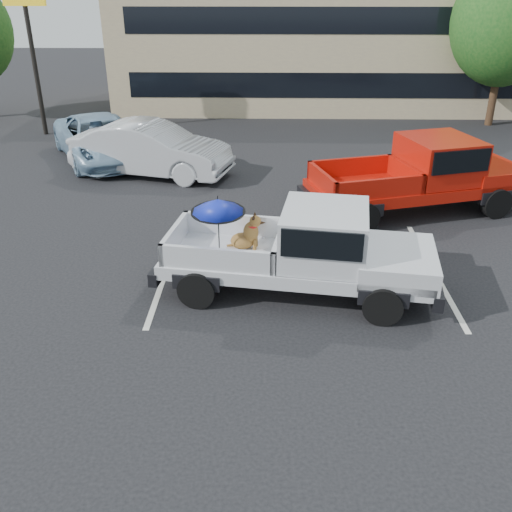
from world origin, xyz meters
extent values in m
plane|color=black|center=(0.00, 0.00, 0.00)|extent=(90.00, 90.00, 0.00)
cube|color=silver|center=(-3.00, 2.00, 0.00)|extent=(0.12, 5.00, 0.01)
cube|color=silver|center=(3.00, 2.00, 0.00)|extent=(0.12, 5.00, 0.01)
cube|color=#C9B386|center=(2.00, 21.00, 3.00)|extent=(20.00, 8.00, 6.00)
cube|color=black|center=(2.00, 17.02, 1.50)|extent=(18.00, 0.08, 1.10)
cube|color=black|center=(2.00, 17.02, 4.20)|extent=(18.00, 0.08, 1.10)
cylinder|color=black|center=(-10.00, 14.00, 3.00)|extent=(0.18, 0.18, 6.00)
cylinder|color=#332114|center=(9.00, 16.00, 1.36)|extent=(0.32, 0.32, 2.73)
ellipsoid|color=#154A17|center=(9.00, 16.00, 4.22)|extent=(4.46, 4.46, 5.13)
cylinder|color=#332114|center=(6.00, 24.00, 1.43)|extent=(0.32, 0.32, 2.86)
ellipsoid|color=#154A17|center=(6.00, 24.00, 4.42)|extent=(4.68, 4.68, 5.38)
cylinder|color=black|center=(-2.12, 0.40, 0.38)|extent=(0.79, 0.39, 0.76)
cylinder|color=black|center=(-1.84, 2.22, 0.38)|extent=(0.79, 0.39, 0.76)
cylinder|color=black|center=(1.44, -0.14, 0.38)|extent=(0.79, 0.39, 0.76)
cylinder|color=black|center=(1.72, 1.68, 0.38)|extent=(0.79, 0.39, 0.76)
cube|color=silver|center=(-0.15, 1.03, 0.67)|extent=(5.62, 2.71, 0.28)
cube|color=silver|center=(1.83, 0.73, 0.88)|extent=(1.77, 2.12, 0.46)
cube|color=black|center=(2.57, 0.62, 0.50)|extent=(0.49, 1.97, 0.30)
cube|color=black|center=(-2.87, 1.45, 0.50)|extent=(0.47, 1.96, 0.28)
cube|color=silver|center=(0.39, 0.95, 1.35)|extent=(1.91, 2.07, 1.05)
cube|color=black|center=(0.39, 0.95, 1.55)|extent=(1.78, 2.14, 0.55)
cube|color=black|center=(-1.59, 1.25, 0.73)|extent=(2.55, 2.17, 0.10)
cube|color=silver|center=(-1.45, 2.11, 1.03)|extent=(2.29, 0.45, 0.50)
cube|color=silver|center=(-1.72, 0.39, 1.03)|extent=(2.29, 0.45, 0.50)
cube|color=silver|center=(-2.67, 1.42, 1.03)|extent=(0.38, 1.83, 0.50)
cube|color=silver|center=(-0.50, 1.09, 1.03)|extent=(0.38, 1.83, 0.50)
ellipsoid|color=brown|center=(-1.26, 1.48, 0.95)|extent=(0.56, 0.49, 0.34)
cylinder|color=brown|center=(-1.00, 1.35, 0.91)|extent=(0.07, 0.07, 0.25)
cylinder|color=brown|center=(-0.98, 1.52, 0.91)|extent=(0.07, 0.07, 0.25)
ellipsoid|color=brown|center=(-1.08, 1.45, 1.16)|extent=(0.36, 0.33, 0.46)
cylinder|color=red|center=(-1.06, 1.45, 1.31)|extent=(0.22, 0.22, 0.04)
sphere|color=brown|center=(-0.99, 1.44, 1.41)|extent=(0.24, 0.24, 0.24)
cone|color=black|center=(-0.85, 1.42, 1.39)|extent=(0.18, 0.14, 0.12)
cone|color=black|center=(-1.02, 1.38, 1.54)|extent=(0.08, 0.08, 0.13)
cone|color=black|center=(-1.00, 1.50, 1.54)|extent=(0.08, 0.08, 0.13)
cylinder|color=brown|center=(-1.45, 1.51, 0.84)|extent=(0.30, 0.05, 0.10)
cylinder|color=black|center=(-1.73, 1.18, 1.31)|extent=(0.02, 0.10, 1.05)
cone|color=#1423B1|center=(-1.73, 1.18, 1.85)|extent=(1.10, 1.12, 0.36)
cylinder|color=black|center=(-1.73, 1.18, 2.01)|extent=(0.02, 0.02, 0.10)
cylinder|color=black|center=(-1.73, 1.18, 1.72)|extent=(1.10, 1.10, 0.09)
cylinder|color=black|center=(1.70, 4.10, 0.41)|extent=(0.88, 0.53, 0.83)
cylinder|color=black|center=(1.13, 6.02, 0.41)|extent=(0.88, 0.53, 0.83)
cylinder|color=black|center=(5.45, 5.21, 0.41)|extent=(0.88, 0.53, 0.83)
cylinder|color=black|center=(4.88, 7.13, 0.41)|extent=(0.88, 0.53, 0.83)
cube|color=#B21509|center=(3.34, 5.63, 0.73)|extent=(6.21, 3.66, 0.30)
cube|color=#B21509|center=(5.43, 6.24, 0.96)|extent=(2.15, 2.46, 0.50)
cube|color=black|center=(6.21, 6.47, 0.54)|extent=(0.81, 2.10, 0.33)
cube|color=black|center=(0.48, 4.78, 0.54)|extent=(0.79, 2.10, 0.30)
cube|color=#B21509|center=(3.91, 5.80, 1.47)|extent=(2.28, 2.42, 1.14)
cube|color=black|center=(3.91, 5.80, 1.68)|extent=(2.16, 2.48, 0.60)
cube|color=black|center=(1.83, 5.18, 0.79)|extent=(2.96, 2.62, 0.11)
cube|color=#B21509|center=(1.56, 6.09, 1.12)|extent=(2.43, 0.81, 0.54)
cube|color=#B21509|center=(2.10, 4.28, 1.12)|extent=(2.43, 0.81, 0.54)
cube|color=#B21509|center=(0.68, 4.85, 1.12)|extent=(0.67, 1.95, 0.54)
cube|color=#B21509|center=(2.98, 5.52, 1.12)|extent=(0.67, 1.95, 0.54)
imported|color=silver|center=(-4.54, 8.73, 0.86)|extent=(5.50, 3.14, 1.71)
imported|color=#7C9EBA|center=(-6.66, 10.38, 0.76)|extent=(4.77, 6.00, 1.52)
camera|label=1|loc=(-0.75, -9.37, 5.96)|focal=40.00mm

